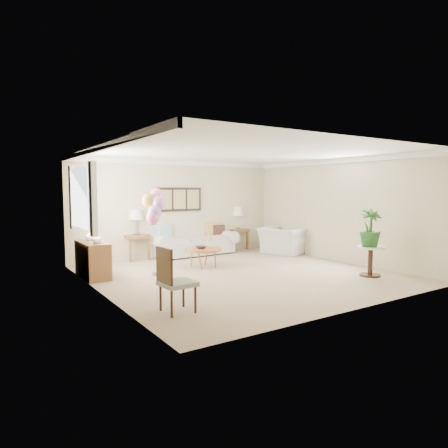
% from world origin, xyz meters
% --- Properties ---
extents(ground_plane, '(6.00, 6.00, 0.00)m').
position_xyz_m(ground_plane, '(0.00, 0.00, 0.00)').
color(ground_plane, tan).
extents(room_shell, '(6.04, 6.04, 2.60)m').
position_xyz_m(room_shell, '(-0.11, 0.09, 1.63)').
color(room_shell, beige).
rests_on(room_shell, ground).
extents(wall_art_triptych, '(1.35, 0.06, 0.65)m').
position_xyz_m(wall_art_triptych, '(0.00, 2.96, 1.55)').
color(wall_art_triptych, black).
rests_on(wall_art_triptych, ground).
extents(sofa, '(2.55, 1.06, 0.92)m').
position_xyz_m(sofa, '(0.35, 2.88, 0.36)').
color(sofa, silver).
rests_on(sofa, ground).
extents(end_table_left, '(0.61, 0.55, 0.66)m').
position_xyz_m(end_table_left, '(-1.26, 2.94, 0.56)').
color(end_table_left, olive).
rests_on(end_table_left, ground).
extents(end_table_right, '(0.58, 0.52, 0.63)m').
position_xyz_m(end_table_right, '(2.00, 3.04, 0.53)').
color(end_table_right, olive).
rests_on(end_table_right, ground).
extents(lamp_left, '(0.37, 0.37, 0.65)m').
position_xyz_m(lamp_left, '(-1.26, 2.94, 1.16)').
color(lamp_left, gray).
rests_on(lamp_left, end_table_left).
extents(lamp_right, '(0.38, 0.38, 0.66)m').
position_xyz_m(lamp_right, '(2.00, 3.04, 1.13)').
color(lamp_right, gray).
rests_on(lamp_right, end_table_right).
extents(coffee_table, '(0.87, 0.87, 0.44)m').
position_xyz_m(coffee_table, '(-0.29, 1.16, 0.40)').
color(coffee_table, '#A05930').
rests_on(coffee_table, ground).
extents(decor_bowl, '(0.27, 0.27, 0.06)m').
position_xyz_m(decor_bowl, '(-0.33, 1.20, 0.47)').
color(decor_bowl, '#2D221D').
rests_on(decor_bowl, coffee_table).
extents(armchair, '(1.30, 1.39, 0.75)m').
position_xyz_m(armchair, '(2.58, 1.61, 0.37)').
color(armchair, silver).
rests_on(armchair, ground).
extents(side_table, '(0.58, 0.58, 0.63)m').
position_xyz_m(side_table, '(2.17, -1.61, 0.48)').
color(side_table, silver).
rests_on(side_table, ground).
extents(potted_plant, '(0.58, 0.58, 0.79)m').
position_xyz_m(potted_plant, '(2.15, -1.59, 1.03)').
color(potted_plant, '#1E4E1C').
rests_on(potted_plant, side_table).
extents(accent_chair, '(0.50, 0.50, 0.99)m').
position_xyz_m(accent_chair, '(-2.41, -1.62, 0.51)').
color(accent_chair, gray).
rests_on(accent_chair, ground).
extents(credenza, '(0.46, 1.20, 0.74)m').
position_xyz_m(credenza, '(-2.76, 1.50, 0.37)').
color(credenza, olive).
rests_on(credenza, ground).
extents(vase_white, '(0.27, 0.27, 0.21)m').
position_xyz_m(vase_white, '(-2.74, 1.22, 0.85)').
color(vase_white, white).
rests_on(vase_white, credenza).
extents(vase_sage, '(0.20, 0.20, 0.19)m').
position_xyz_m(vase_sage, '(-2.74, 1.79, 0.83)').
color(vase_sage, silver).
rests_on(vase_sage, credenza).
extents(balloon_cluster, '(0.47, 0.50, 1.85)m').
position_xyz_m(balloon_cluster, '(-1.64, 0.86, 1.47)').
color(balloon_cluster, gray).
rests_on(balloon_cluster, ground).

